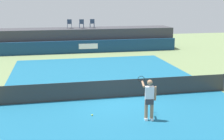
{
  "coord_description": "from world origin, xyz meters",
  "views": [
    {
      "loc": [
        -3.15,
        -14.43,
        4.99
      ],
      "look_at": [
        0.23,
        2.0,
        1.0
      ],
      "focal_mm": 47.82,
      "sensor_mm": 36.0,
      "label": 1
    }
  ],
  "objects_px": {
    "spectator_chair_center": "(92,23)",
    "net_post_far": "(224,82)",
    "spectator_chair_far_left": "(69,23)",
    "spectator_chair_left": "(82,23)",
    "tennis_ball": "(92,115)",
    "tennis_player": "(149,98)"
  },
  "relations": [
    {
      "from": "spectator_chair_left",
      "to": "spectator_chair_center",
      "type": "bearing_deg",
      "value": 8.2
    },
    {
      "from": "spectator_chair_left",
      "to": "tennis_ball",
      "type": "bearing_deg",
      "value": -94.6
    },
    {
      "from": "spectator_chair_center",
      "to": "tennis_player",
      "type": "bearing_deg",
      "value": -90.54
    },
    {
      "from": "spectator_chair_center",
      "to": "tennis_player",
      "type": "xyz_separation_m",
      "value": [
        -0.17,
        -18.35,
        -1.73
      ]
    },
    {
      "from": "spectator_chair_center",
      "to": "net_post_far",
      "type": "bearing_deg",
      "value": -70.86
    },
    {
      "from": "spectator_chair_far_left",
      "to": "spectator_chair_center",
      "type": "bearing_deg",
      "value": -0.71
    },
    {
      "from": "spectator_chair_far_left",
      "to": "spectator_chair_center",
      "type": "height_order",
      "value": "same"
    },
    {
      "from": "spectator_chair_far_left",
      "to": "spectator_chair_left",
      "type": "bearing_deg",
      "value": -8.88
    },
    {
      "from": "spectator_chair_left",
      "to": "tennis_player",
      "type": "xyz_separation_m",
      "value": [
        0.9,
        -18.2,
        -1.73
      ]
    },
    {
      "from": "spectator_chair_left",
      "to": "net_post_far",
      "type": "xyz_separation_m",
      "value": [
        6.35,
        -15.05,
        -2.19
      ]
    },
    {
      "from": "spectator_chair_center",
      "to": "tennis_player",
      "type": "height_order",
      "value": "spectator_chair_center"
    },
    {
      "from": "spectator_chair_far_left",
      "to": "spectator_chair_left",
      "type": "xyz_separation_m",
      "value": [
        1.17,
        -0.18,
        0.0
      ]
    },
    {
      "from": "tennis_player",
      "to": "spectator_chair_far_left",
      "type": "bearing_deg",
      "value": 96.41
    },
    {
      "from": "spectator_chair_center",
      "to": "tennis_ball",
      "type": "height_order",
      "value": "spectator_chair_center"
    },
    {
      "from": "spectator_chair_center",
      "to": "tennis_ball",
      "type": "bearing_deg",
      "value": -98.04
    },
    {
      "from": "tennis_player",
      "to": "tennis_ball",
      "type": "height_order",
      "value": "tennis_player"
    },
    {
      "from": "spectator_chair_center",
      "to": "net_post_far",
      "type": "relative_size",
      "value": 0.89
    },
    {
      "from": "tennis_player",
      "to": "tennis_ball",
      "type": "bearing_deg",
      "value": 158.1
    },
    {
      "from": "tennis_player",
      "to": "net_post_far",
      "type": "bearing_deg",
      "value": 30.06
    },
    {
      "from": "spectator_chair_left",
      "to": "spectator_chair_center",
      "type": "relative_size",
      "value": 1.0
    },
    {
      "from": "spectator_chair_center",
      "to": "net_post_far",
      "type": "height_order",
      "value": "spectator_chair_center"
    },
    {
      "from": "spectator_chair_center",
      "to": "tennis_player",
      "type": "distance_m",
      "value": 18.44
    }
  ]
}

